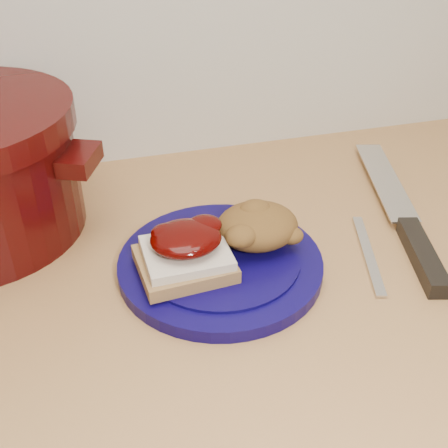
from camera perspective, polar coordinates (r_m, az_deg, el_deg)
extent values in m
cylinder|color=#09043C|center=(0.66, -0.37, -4.11)|extent=(0.25, 0.25, 0.02)
cube|color=olive|center=(0.63, -4.02, -4.04)|extent=(0.11, 0.10, 0.02)
cube|color=beige|center=(0.62, -3.86, -2.94)|extent=(0.09, 0.08, 0.01)
ellipsoid|color=#300201|center=(0.62, -3.90, -1.46)|extent=(0.08, 0.07, 0.02)
ellipsoid|color=brown|center=(0.66, 3.40, -0.20)|extent=(0.10, 0.09, 0.05)
cube|color=black|center=(0.71, 19.49, -3.03)|extent=(0.06, 0.14, 0.02)
cube|color=silver|center=(0.85, 16.04, 4.34)|extent=(0.10, 0.23, 0.00)
cube|color=silver|center=(0.70, 14.44, -2.91)|extent=(0.06, 0.15, 0.00)
cube|color=#300504|center=(0.68, -14.46, 6.38)|extent=(0.06, 0.07, 0.02)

